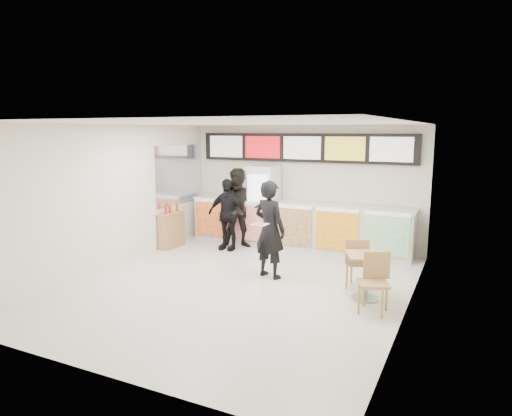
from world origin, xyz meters
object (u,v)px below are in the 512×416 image
Objects in this scene: drinks_fridge at (263,205)px; condiment_ledge at (171,230)px; service_counter at (297,225)px; customer_left at (240,208)px; customer_main at (270,229)px; customer_mid at (227,214)px; cafe_table at (366,268)px.

drinks_fridge reaches higher than condiment_ledge.
service_counter is at bearing 24.62° from condiment_ledge.
customer_left is at bearing 26.31° from condiment_ledge.
customer_main reaches higher than service_counter.
customer_left is 0.38m from customer_mid.
cafe_table is at bearing -50.26° from service_counter.
drinks_fridge is 0.67m from customer_left.
cafe_table is (3.59, -2.21, -0.43)m from customer_left.
customer_main is at bearing 144.93° from cafe_table.
customer_main is 2.43m from customer_left.
cafe_table is (2.29, -2.75, -0.02)m from service_counter.
customer_mid is at bearing -121.70° from drinks_fridge.
customer_mid is at bearing -149.73° from service_counter.
customer_left is 1.77m from condiment_ledge.
drinks_fridge reaches higher than customer_left.
customer_main is 2.33m from customer_mid.
service_counter is at bearing 105.93° from cafe_table.
customer_main is (1.25, -2.38, -0.04)m from drinks_fridge.
drinks_fridge is 1.20× the size of cafe_table.
customer_main is at bearing -18.81° from condiment_ledge.
service_counter is at bearing 29.44° from customer_mid.
service_counter is at bearing -0.99° from drinks_fridge.
drinks_fridge is at bearing 115.53° from cafe_table.
drinks_fridge is 2.36m from condiment_ledge.
customer_mid is at bearing -24.24° from customer_main.
customer_left is 1.18× the size of cafe_table.
customer_mid is at bearing 17.75° from condiment_ledge.
customer_mid reaches higher than cafe_table.
cafe_table is at bearing -27.48° from customer_mid.
customer_mid is 1.47m from condiment_ledge.
condiment_ledge is (-3.13, 1.07, -0.52)m from customer_main.
drinks_fridge is 4.27m from cafe_table.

